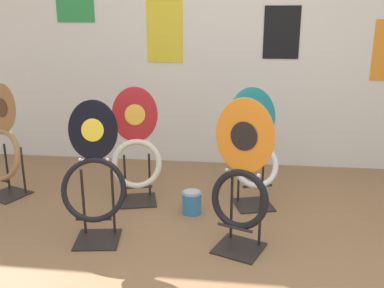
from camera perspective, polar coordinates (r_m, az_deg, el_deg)
The scene contains 7 objects.
wall_back at distance 4.11m, azimuth 6.66°, elevation 14.97°, with size 8.00×0.07×2.60m.
toilet_seat_display_crimson_swirl at distance 3.31m, azimuth -7.44°, elevation -0.77°, with size 0.41×0.34×0.91m.
toilet_seat_display_woodgrain at distance 3.71m, azimuth -23.98°, elevation -0.52°, with size 0.45×0.36×0.92m.
toilet_seat_display_teal_sax at distance 3.26m, azimuth 8.33°, elevation -1.07°, with size 0.42×0.39×0.90m.
toilet_seat_display_jazz_black at distance 2.77m, azimuth -12.94°, elevation -4.30°, with size 0.43×0.32×0.92m.
toilet_seat_display_orange_sun at distance 2.60m, azimuth 6.56°, elevation -5.33°, with size 0.39×0.36×0.96m.
paint_can at distance 3.20m, azimuth -0.04°, elevation -7.67°, with size 0.15×0.15×0.17m.
Camera 1 is at (0.04, -1.75, 1.40)m, focal length 40.00 mm.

